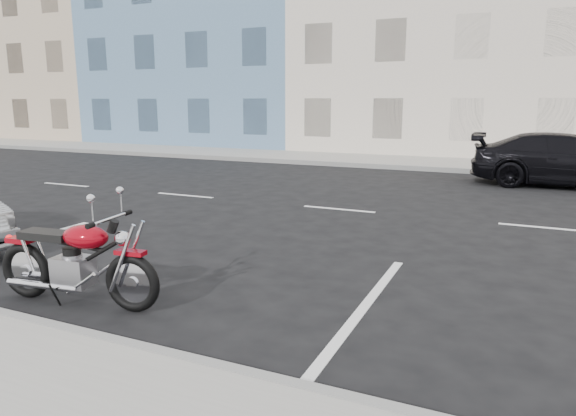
% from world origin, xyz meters
% --- Properties ---
extents(ground, '(120.00, 120.00, 0.00)m').
position_xyz_m(ground, '(0.00, 0.00, 0.00)').
color(ground, black).
rests_on(ground, ground).
extents(sidewalk_far, '(80.00, 3.40, 0.15)m').
position_xyz_m(sidewalk_far, '(-5.00, 8.70, 0.07)').
color(sidewalk_far, gray).
rests_on(sidewalk_far, ground).
extents(curb_far, '(80.00, 0.12, 0.16)m').
position_xyz_m(curb_far, '(-5.00, 7.00, 0.08)').
color(curb_far, gray).
rests_on(curb_far, ground).
extents(bldg_far_west, '(12.00, 12.00, 12.00)m').
position_xyz_m(bldg_far_west, '(-26.00, 16.30, 6.00)').
color(bldg_far_west, tan).
rests_on(bldg_far_west, ground).
extents(bldg_blue, '(12.00, 12.00, 13.00)m').
position_xyz_m(bldg_blue, '(-14.00, 16.30, 6.50)').
color(bldg_blue, slate).
rests_on(bldg_blue, ground).
extents(bldg_cream, '(12.00, 12.00, 11.50)m').
position_xyz_m(bldg_cream, '(-2.00, 16.30, 5.75)').
color(bldg_cream, beige).
rests_on(bldg_cream, ground).
extents(motorcycle, '(2.11, 0.70, 1.06)m').
position_xyz_m(motorcycle, '(-2.27, -6.15, 0.48)').
color(motorcycle, black).
rests_on(motorcycle, ground).
extents(car_far, '(5.01, 2.14, 1.44)m').
position_xyz_m(car_far, '(2.65, 5.44, 0.72)').
color(car_far, black).
rests_on(car_far, ground).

